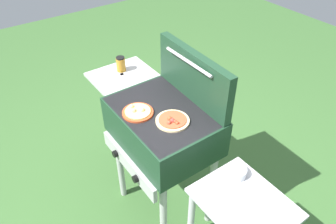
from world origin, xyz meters
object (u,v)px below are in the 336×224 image
pizza_pepperoni (172,121)px  grill (161,128)px  sauce_jar (121,64)px  topping_bowl_near (236,172)px  pizza_cheese (138,112)px

pizza_pepperoni → grill: bearing=174.9°
sauce_jar → topping_bowl_near: 1.06m
pizza_pepperoni → sauce_jar: size_ratio=1.84×
sauce_jar → topping_bowl_near: bearing=3.2°
sauce_jar → pizza_pepperoni: bearing=-3.3°
pizza_pepperoni → topping_bowl_near: (0.41, 0.10, -0.10)m
pizza_cheese → topping_bowl_near: bearing=19.9°
pizza_pepperoni → topping_bowl_near: size_ratio=1.84×
pizza_pepperoni → topping_bowl_near: pizza_pepperoni is taller
grill → sauce_jar: 0.54m
grill → sauce_jar: bearing=177.2°
pizza_cheese → pizza_pepperoni: bearing=33.3°
grill → topping_bowl_near: (0.54, 0.08, 0.05)m
topping_bowl_near → grill: bearing=-171.1°
topping_bowl_near → pizza_pepperoni: bearing=-166.9°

